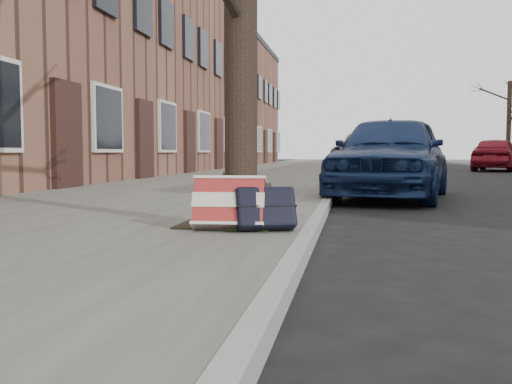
% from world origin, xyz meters
% --- Properties ---
extents(ground, '(120.00, 120.00, 0.00)m').
position_xyz_m(ground, '(0.00, 0.00, 0.00)').
color(ground, black).
rests_on(ground, ground).
extents(near_sidewalk, '(5.00, 70.00, 0.12)m').
position_xyz_m(near_sidewalk, '(-3.70, 15.00, 0.06)').
color(near_sidewalk, slate).
rests_on(near_sidewalk, ground).
extents(house_near, '(6.80, 40.00, 7.00)m').
position_xyz_m(house_near, '(-9.60, 16.00, 3.50)').
color(house_near, brown).
rests_on(house_near, ground).
extents(dirt_patch, '(0.85, 0.85, 0.02)m').
position_xyz_m(dirt_patch, '(-2.00, 1.20, 0.13)').
color(dirt_patch, black).
rests_on(dirt_patch, near_sidewalk).
extents(suitcase_red, '(0.61, 0.36, 0.46)m').
position_xyz_m(suitcase_red, '(-1.91, 0.79, 0.35)').
color(suitcase_red, maroon).
rests_on(suitcase_red, near_sidewalk).
extents(suitcase_navy, '(0.57, 0.45, 0.39)m').
position_xyz_m(suitcase_navy, '(-1.60, 0.80, 0.32)').
color(suitcase_navy, black).
rests_on(suitcase_navy, near_sidewalk).
extents(car_near_front, '(2.49, 4.46, 1.43)m').
position_xyz_m(car_near_front, '(-0.26, 5.99, 0.72)').
color(car_near_front, navy).
rests_on(car_near_front, ground).
extents(car_near_mid, '(2.41, 4.58, 1.43)m').
position_xyz_m(car_near_mid, '(-0.21, 16.45, 0.72)').
color(car_near_mid, '#9EA0A5').
rests_on(car_near_mid, ground).
extents(car_near_back, '(3.86, 6.07, 1.56)m').
position_xyz_m(car_near_back, '(-0.24, 23.86, 0.78)').
color(car_near_back, '#353639').
rests_on(car_near_back, ground).
extents(car_far_back, '(2.91, 4.40, 1.39)m').
position_xyz_m(car_far_back, '(4.95, 21.27, 0.70)').
color(car_far_back, maroon).
rests_on(car_far_back, ground).
extents(tree_far_c, '(0.24, 0.24, 4.42)m').
position_xyz_m(tree_far_c, '(7.20, 28.46, 2.33)').
color(tree_far_c, black).
rests_on(tree_far_c, far_sidewalk).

